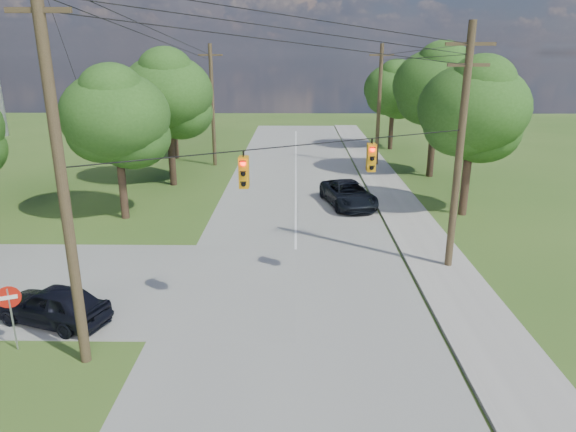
{
  "coord_description": "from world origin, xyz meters",
  "views": [
    {
      "loc": [
        1.98,
        -13.54,
        9.26
      ],
      "look_at": [
        1.7,
        5.0,
        3.35
      ],
      "focal_mm": 32.0,
      "sensor_mm": 36.0,
      "label": 1
    }
  ],
  "objects_px": {
    "car_cross_dark": "(53,305)",
    "do_not_enter_sign": "(10,304)",
    "pole_north_e": "(379,105)",
    "car_main_north": "(348,194)",
    "pole_north_w": "(212,105)",
    "pole_ne": "(460,147)",
    "pole_sw": "(60,167)"
  },
  "relations": [
    {
      "from": "car_cross_dark",
      "to": "do_not_enter_sign",
      "type": "relative_size",
      "value": 1.85
    },
    {
      "from": "pole_north_e",
      "to": "do_not_enter_sign",
      "type": "distance_m",
      "value": 33.3
    },
    {
      "from": "pole_north_e",
      "to": "car_cross_dark",
      "type": "bearing_deg",
      "value": -119.59
    },
    {
      "from": "car_main_north",
      "to": "do_not_enter_sign",
      "type": "xyz_separation_m",
      "value": [
        -12.41,
        -16.73,
        0.87
      ]
    },
    {
      "from": "pole_north_w",
      "to": "do_not_enter_sign",
      "type": "bearing_deg",
      "value": -94.14
    },
    {
      "from": "car_cross_dark",
      "to": "car_main_north",
      "type": "height_order",
      "value": "car_main_north"
    },
    {
      "from": "pole_ne",
      "to": "car_main_north",
      "type": "distance_m",
      "value": 11.37
    },
    {
      "from": "car_main_north",
      "to": "do_not_enter_sign",
      "type": "relative_size",
      "value": 2.42
    },
    {
      "from": "pole_ne",
      "to": "do_not_enter_sign",
      "type": "height_order",
      "value": "pole_ne"
    },
    {
      "from": "pole_north_e",
      "to": "do_not_enter_sign",
      "type": "bearing_deg",
      "value": -118.88
    },
    {
      "from": "pole_north_e",
      "to": "pole_north_w",
      "type": "height_order",
      "value": "same"
    },
    {
      "from": "car_main_north",
      "to": "pole_north_e",
      "type": "bearing_deg",
      "value": 60.87
    },
    {
      "from": "pole_north_e",
      "to": "car_cross_dark",
      "type": "distance_m",
      "value": 31.7
    },
    {
      "from": "pole_sw",
      "to": "do_not_enter_sign",
      "type": "xyz_separation_m",
      "value": [
        -2.5,
        0.6,
        -4.57
      ]
    },
    {
      "from": "pole_north_e",
      "to": "pole_north_w",
      "type": "relative_size",
      "value": 1.0
    },
    {
      "from": "pole_sw",
      "to": "car_cross_dark",
      "type": "bearing_deg",
      "value": 131.08
    },
    {
      "from": "pole_sw",
      "to": "pole_ne",
      "type": "xyz_separation_m",
      "value": [
        13.5,
        7.6,
        -0.76
      ]
    },
    {
      "from": "pole_sw",
      "to": "car_main_north",
      "type": "relative_size",
      "value": 2.2
    },
    {
      "from": "pole_ne",
      "to": "car_main_north",
      "type": "relative_size",
      "value": 1.92
    },
    {
      "from": "pole_north_w",
      "to": "car_main_north",
      "type": "bearing_deg",
      "value": -49.96
    },
    {
      "from": "do_not_enter_sign",
      "to": "pole_north_w",
      "type": "bearing_deg",
      "value": 63.41
    },
    {
      "from": "pole_sw",
      "to": "do_not_enter_sign",
      "type": "distance_m",
      "value": 5.25
    },
    {
      "from": "pole_north_w",
      "to": "car_cross_dark",
      "type": "xyz_separation_m",
      "value": [
        -1.6,
        -27.3,
        -4.39
      ]
    },
    {
      "from": "pole_north_e",
      "to": "pole_ne",
      "type": "bearing_deg",
      "value": -90.0
    },
    {
      "from": "pole_ne",
      "to": "pole_sw",
      "type": "bearing_deg",
      "value": -150.62
    },
    {
      "from": "pole_ne",
      "to": "do_not_enter_sign",
      "type": "distance_m",
      "value": 17.88
    },
    {
      "from": "pole_ne",
      "to": "pole_north_w",
      "type": "height_order",
      "value": "pole_ne"
    },
    {
      "from": "do_not_enter_sign",
      "to": "pole_north_e",
      "type": "bearing_deg",
      "value": 38.66
    },
    {
      "from": "pole_north_w",
      "to": "car_cross_dark",
      "type": "distance_m",
      "value": 27.7
    },
    {
      "from": "pole_north_e",
      "to": "do_not_enter_sign",
      "type": "height_order",
      "value": "pole_north_e"
    },
    {
      "from": "pole_ne",
      "to": "pole_north_e",
      "type": "distance_m",
      "value": 22.0
    },
    {
      "from": "pole_ne",
      "to": "pole_north_w",
      "type": "distance_m",
      "value": 26.03
    }
  ]
}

